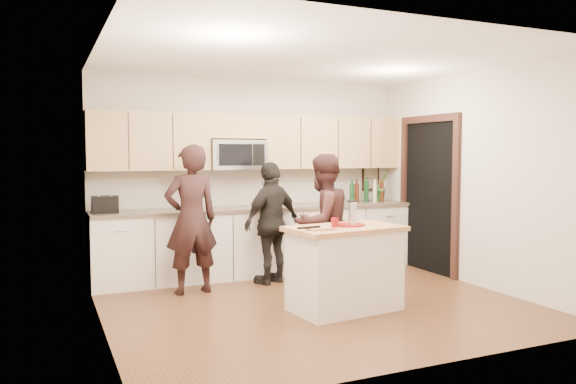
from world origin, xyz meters
name	(u,v)px	position (x,y,z in m)	size (l,w,h in m)	color
floor	(315,304)	(0.00, 0.00, 0.00)	(4.50, 4.50, 0.00)	#54331D
room_shell	(316,148)	(0.00, 0.00, 1.73)	(4.52, 4.02, 2.71)	#B9AF9E
back_cabinetry	(261,240)	(0.00, 1.69, 0.47)	(4.50, 0.66, 0.94)	beige
upper_cabinetry	(259,141)	(0.03, 1.83, 1.84)	(4.50, 0.33, 0.75)	tan
microwave	(236,155)	(-0.31, 1.80, 1.65)	(0.76, 0.41, 0.40)	silver
doorway	(429,190)	(2.23, 0.90, 1.16)	(0.06, 1.25, 2.20)	black
framed_picture	(371,178)	(1.95, 1.98, 1.28)	(0.30, 0.03, 0.38)	black
dish_towel	(197,221)	(-0.95, 1.50, 0.80)	(0.34, 0.60, 0.48)	white
island	(345,268)	(0.17, -0.35, 0.45)	(1.27, 0.83, 0.90)	beige
red_plate	(349,225)	(0.25, -0.31, 0.91)	(0.34, 0.34, 0.02)	maroon
box_grater	(352,212)	(0.26, -0.35, 1.05)	(0.09, 0.06, 0.26)	silver
drink_glass	(335,223)	(0.01, -0.43, 0.95)	(0.08, 0.08, 0.11)	maroon
cutting_board	(320,229)	(-0.19, -0.48, 0.91)	(0.25, 0.16, 0.02)	#AB7547
tongs	(309,227)	(-0.31, -0.47, 0.93)	(0.26, 0.03, 0.02)	black
knife	(331,228)	(-0.12, -0.58, 0.92)	(0.18, 0.02, 0.01)	silver
toaster	(105,204)	(-2.05, 1.67, 1.05)	(0.31, 0.22, 0.21)	black
bottle_cluster	(366,190)	(1.68, 1.68, 1.12)	(0.57, 0.18, 0.38)	black
orchid	(381,187)	(1.97, 1.72, 1.16)	(0.25, 0.20, 0.45)	#346729
woman_left	(191,219)	(-1.14, 1.03, 0.89)	(0.65, 0.42, 1.77)	black
woman_center	(323,223)	(0.33, 0.47, 0.83)	(0.81, 0.63, 1.66)	#331A19
woman_right	(272,223)	(-0.06, 1.13, 0.78)	(0.92, 0.38, 1.56)	black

